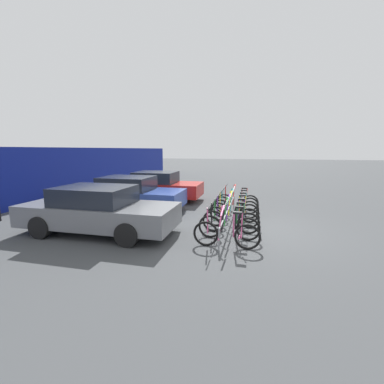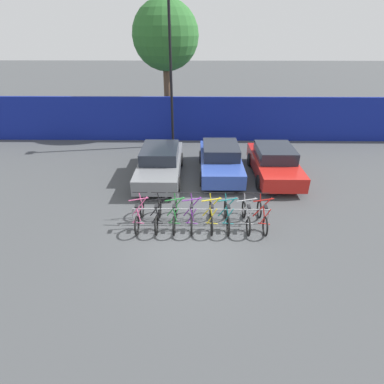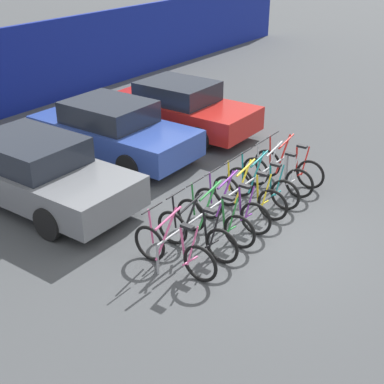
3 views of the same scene
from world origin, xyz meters
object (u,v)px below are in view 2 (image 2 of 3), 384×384
at_px(bicycle_pink, 139,215).
at_px(car_blue, 220,160).
at_px(bicycle_green, 175,216).
at_px(car_grey, 160,163).
at_px(bicycle_red, 262,216).
at_px(bicycle_purple, 192,216).
at_px(tree_behind_hoarding, 166,37).
at_px(bike_rack, 201,211).
at_px(bicycle_yellow, 211,216).
at_px(bicycle_silver, 246,216).
at_px(car_red, 274,162).
at_px(bicycle_black, 158,216).
at_px(bicycle_teal, 227,216).
at_px(lamp_post, 171,69).

bearing_deg(bicycle_pink, car_blue, 50.51).
bearing_deg(bicycle_green, car_grey, 103.95).
height_order(bicycle_red, car_grey, car_grey).
xyz_separation_m(bicycle_purple, tree_behind_hoarding, (-1.65, 10.77, 5.20)).
xyz_separation_m(bicycle_green, bicycle_red, (2.98, 0.00, 0.00)).
bearing_deg(bicycle_purple, bike_rack, 26.45).
bearing_deg(bicycle_green, bicycle_yellow, 0.78).
xyz_separation_m(bicycle_silver, bicycle_red, (0.55, 0.00, 0.00)).
bearing_deg(car_grey, car_blue, 8.12).
relative_size(bicycle_silver, car_red, 0.40).
height_order(bicycle_pink, bicycle_black, same).
xyz_separation_m(bicycle_green, bicycle_teal, (1.77, 0.00, 0.00)).
bearing_deg(bicycle_yellow, car_grey, 121.97).
relative_size(bicycle_yellow, car_blue, 0.40).
distance_m(bicycle_purple, car_red, 5.39).
xyz_separation_m(car_red, tree_behind_hoarding, (-5.31, 6.83, 4.88)).
distance_m(bike_rack, lamp_post, 8.77).
bearing_deg(lamp_post, bicycle_red, -65.73).
distance_m(bicycle_silver, car_blue, 4.27).
height_order(bicycle_green, car_blue, car_blue).
distance_m(bicycle_red, car_blue, 4.38).
bearing_deg(car_grey, bicycle_silver, -49.02).
bearing_deg(car_red, bicycle_black, -140.71).
xyz_separation_m(bicycle_pink, car_grey, (0.32, 3.83, 0.32)).
height_order(bike_rack, bicycle_green, bicycle_green).
relative_size(bicycle_purple, tree_behind_hoarding, 0.23).
bearing_deg(bicycle_black, bicycle_green, -0.99).
bearing_deg(bicycle_yellow, bicycle_green, -177.17).
bearing_deg(bicycle_pink, bicycle_green, -3.54).
bearing_deg(bicycle_silver, car_grey, 127.08).
distance_m(bicycle_yellow, bicycle_silver, 1.19).
distance_m(bicycle_pink, bicycle_yellow, 2.46).
xyz_separation_m(bike_rack, bicycle_black, (-1.46, -0.15, -0.12)).
bearing_deg(bike_rack, car_grey, 115.76).
bearing_deg(bicycle_silver, lamp_post, 107.00).
height_order(bike_rack, bicycle_purple, bicycle_purple).
xyz_separation_m(bike_rack, lamp_post, (-1.49, 7.83, 3.67)).
distance_m(car_blue, lamp_post, 5.68).
bearing_deg(bicycle_yellow, tree_behind_hoarding, 104.94).
bearing_deg(bicycle_yellow, bicycle_purple, -177.17).
bearing_deg(bicycle_silver, bicycle_teal, 176.10).
bearing_deg(lamp_post, bicycle_purple, -81.51).
bearing_deg(bicycle_pink, car_red, 32.28).
bearing_deg(tree_behind_hoarding, bicycle_green, -84.31).
height_order(car_blue, lamp_post, lamp_post).
xyz_separation_m(bicycle_teal, tree_behind_hoarding, (-2.85, 10.77, 5.20)).
xyz_separation_m(bike_rack, car_blue, (0.96, 4.07, 0.19)).
distance_m(bicycle_pink, tree_behind_hoarding, 11.96).
bearing_deg(bicycle_teal, bike_rack, 174.19).
xyz_separation_m(bicycle_green, bicycle_purple, (0.58, 0.00, 0.00)).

